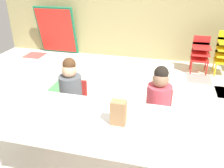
# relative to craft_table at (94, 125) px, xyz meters

# --- Properties ---
(ground_plane) EXTENTS (6.14, 5.44, 0.02)m
(ground_plane) POSITION_rel_craft_table_xyz_m (-0.19, 0.76, -0.57)
(ground_plane) COLOR silver
(craft_table) EXTENTS (1.76, 0.80, 0.61)m
(craft_table) POSITION_rel_craft_table_xyz_m (0.00, 0.00, 0.00)
(craft_table) COLOR white
(craft_table) RESTS_ON ground_plane
(seated_child_near_camera) EXTENTS (0.34, 0.34, 0.92)m
(seated_child_near_camera) POSITION_rel_craft_table_xyz_m (-0.49, 0.63, -0.00)
(seated_child_near_camera) COLOR red
(seated_child_near_camera) RESTS_ON ground_plane
(seated_child_middle_seat) EXTENTS (0.34, 0.34, 0.92)m
(seated_child_middle_seat) POSITION_rel_craft_table_xyz_m (0.53, 0.63, -0.00)
(seated_child_middle_seat) COLOR red
(seated_child_middle_seat) RESTS_ON ground_plane
(kid_chair_red_stack) EXTENTS (0.32, 0.30, 0.68)m
(kid_chair_red_stack) POSITION_rel_craft_table_xyz_m (1.16, 2.91, -0.16)
(kid_chair_red_stack) COLOR red
(kid_chair_red_stack) RESTS_ON ground_plane
(folded_activity_table) EXTENTS (0.90, 0.29, 1.09)m
(folded_activity_table) POSITION_rel_craft_table_xyz_m (-1.96, 3.27, -0.02)
(folded_activity_table) COLOR #19724C
(folded_activity_table) RESTS_ON ground_plane
(paper_bag_brown) EXTENTS (0.13, 0.09, 0.22)m
(paper_bag_brown) POSITION_rel_craft_table_xyz_m (0.22, 0.01, 0.16)
(paper_bag_brown) COLOR #9E754C
(paper_bag_brown) RESTS_ON craft_table
(paper_plate_near_edge) EXTENTS (0.18, 0.18, 0.01)m
(paper_plate_near_edge) POSITION_rel_craft_table_xyz_m (-0.22, -0.14, 0.05)
(paper_plate_near_edge) COLOR white
(paper_plate_near_edge) RESTS_ON craft_table
(donut_powdered_on_plate) EXTENTS (0.11, 0.11, 0.03)m
(donut_powdered_on_plate) POSITION_rel_craft_table_xyz_m (-0.22, -0.14, 0.07)
(donut_powdered_on_plate) COLOR white
(donut_powdered_on_plate) RESTS_ON craft_table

